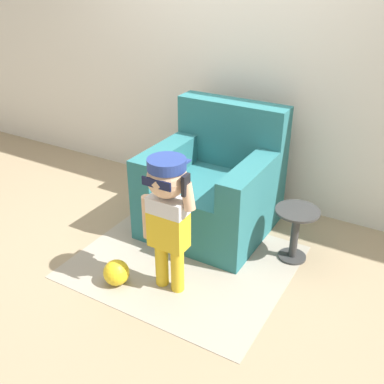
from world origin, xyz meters
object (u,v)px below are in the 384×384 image
object	(u,v)px
armchair	(214,187)
side_table	(295,229)
person_child	(168,206)
toy_ball	(116,273)

from	to	relation	value
armchair	side_table	distance (m)	0.75
armchair	person_child	distance (m)	0.91
person_child	toy_ball	size ratio (longest dim) A/B	5.29
armchair	toy_ball	bearing A→B (deg)	-101.90
armchair	side_table	bearing A→B (deg)	-9.19
toy_ball	person_child	bearing A→B (deg)	25.03
armchair	toy_ball	size ratio (longest dim) A/B	5.48
armchair	person_child	world-z (taller)	armchair
person_child	side_table	bearing A→B (deg)	50.38
person_child	side_table	distance (m)	1.04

